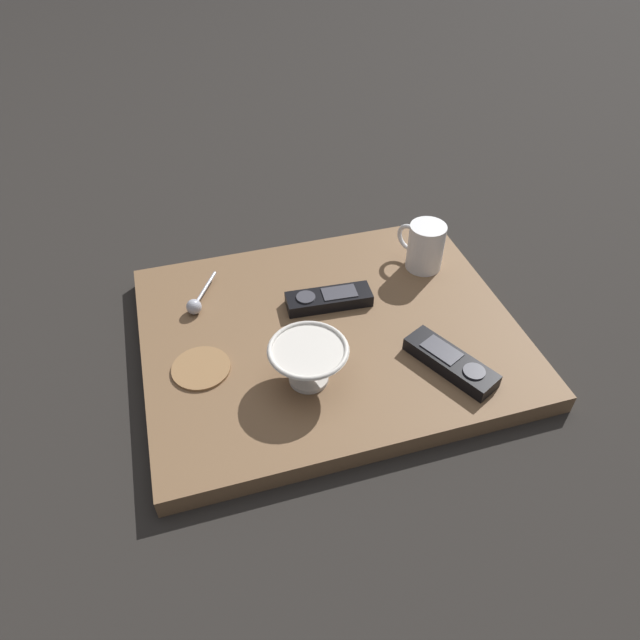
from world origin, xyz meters
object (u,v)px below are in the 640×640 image
coffee_mug (425,246)px  cereal_bowl (308,362)px  teaspoon (195,304)px  tv_remote_near (451,362)px  drink_coaster (201,368)px  tv_remote_far (329,299)px

coffee_mug → cereal_bowl: bearing=127.3°
cereal_bowl → teaspoon: size_ratio=1.23×
tv_remote_near → drink_coaster: (0.11, 0.40, -0.01)m
coffee_mug → drink_coaster: coffee_mug is taller
teaspoon → drink_coaster: (-0.15, 0.01, -0.01)m
drink_coaster → tv_remote_far: bearing=-68.7°
cereal_bowl → tv_remote_near: 0.24m
drink_coaster → teaspoon: bearing=-4.3°
coffee_mug → tv_remote_far: 0.23m
teaspoon → tv_remote_near: size_ratio=0.62×
tv_remote_far → teaspoon: bearing=77.6°
coffee_mug → tv_remote_near: size_ratio=0.58×
coffee_mug → tv_remote_near: bearing=165.7°
coffee_mug → teaspoon: bearing=90.9°
drink_coaster → cereal_bowl: bearing=-113.3°
teaspoon → drink_coaster: 0.15m
tv_remote_near → cereal_bowl: bearing=80.1°
cereal_bowl → tv_remote_near: bearing=-99.9°
coffee_mug → teaspoon: 0.46m
cereal_bowl → tv_remote_far: cereal_bowl is taller
teaspoon → tv_remote_far: teaspoon is taller
teaspoon → drink_coaster: size_ratio=1.07×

